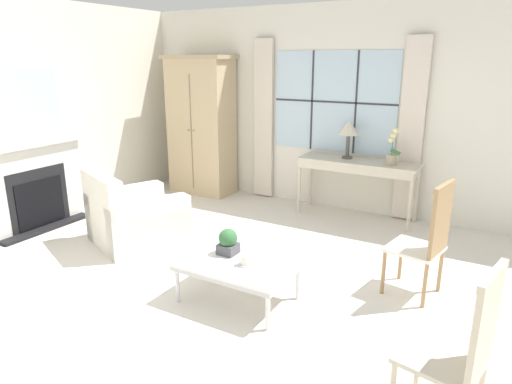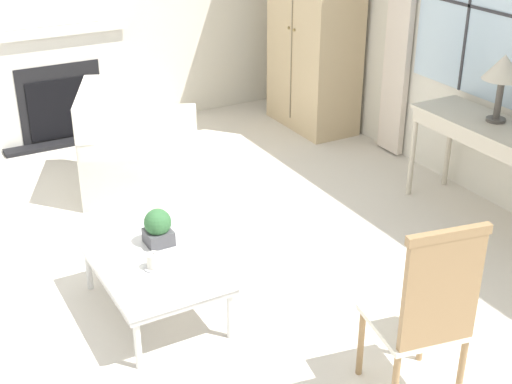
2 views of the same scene
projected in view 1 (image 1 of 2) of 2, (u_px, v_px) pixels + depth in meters
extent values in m
plane|color=silver|center=(211.00, 294.00, 4.21)|extent=(14.00, 14.00, 0.00)
cube|color=silver|center=(334.00, 109.00, 6.33)|extent=(7.20, 0.06, 2.80)
cube|color=silver|center=(334.00, 102.00, 6.28)|extent=(1.77, 0.01, 1.37)
cube|color=#2D2D33|center=(312.00, 101.00, 6.42)|extent=(0.02, 0.02, 1.37)
cube|color=#2D2D33|center=(356.00, 103.00, 6.12)|extent=(0.02, 0.02, 1.37)
cube|color=#2D2D33|center=(333.00, 102.00, 6.27)|extent=(1.77, 0.02, 0.02)
cube|color=beige|center=(264.00, 120.00, 6.84)|extent=(0.30, 0.06, 2.34)
cube|color=beige|center=(411.00, 131.00, 5.82)|extent=(0.30, 0.06, 2.34)
cube|color=silver|center=(39.00, 115.00, 5.75)|extent=(0.06, 7.20, 2.80)
cube|color=black|center=(43.00, 227.00, 5.81)|extent=(0.34, 1.21, 0.04)
cube|color=silver|center=(33.00, 188.00, 5.70)|extent=(0.18, 1.34, 1.05)
cube|color=silver|center=(29.00, 145.00, 5.53)|extent=(0.24, 1.42, 0.04)
cube|color=black|center=(40.00, 203.00, 5.70)|extent=(0.02, 0.64, 0.58)
cube|color=black|center=(39.00, 198.00, 5.69)|extent=(0.01, 0.80, 0.74)
cube|color=silver|center=(18.00, 106.00, 5.45)|extent=(0.04, 1.18, 0.93)
cube|color=silver|center=(19.00, 106.00, 5.44)|extent=(0.01, 1.10, 0.85)
cube|color=tan|center=(202.00, 128.00, 7.12)|extent=(0.98, 0.52, 2.07)
cube|color=tan|center=(199.00, 57.00, 6.82)|extent=(1.06, 0.58, 0.06)
cube|color=#74644C|center=(191.00, 133.00, 6.92)|extent=(0.01, 0.01, 1.74)
sphere|color=#997F4C|center=(188.00, 130.00, 6.92)|extent=(0.03, 0.03, 0.03)
sphere|color=#997F4C|center=(194.00, 130.00, 6.87)|extent=(0.03, 0.03, 0.03)
cube|color=beige|center=(358.00, 162.00, 6.01)|extent=(1.57, 0.48, 0.03)
cube|color=beige|center=(358.00, 166.00, 6.03)|extent=(1.51, 0.46, 0.10)
cylinder|color=beige|center=(299.00, 186.00, 6.31)|extent=(0.04, 0.04, 0.76)
cylinder|color=beige|center=(410.00, 203.00, 5.60)|extent=(0.04, 0.04, 0.76)
cylinder|color=beige|center=(311.00, 180.00, 6.64)|extent=(0.04, 0.04, 0.76)
cylinder|color=beige|center=(417.00, 195.00, 5.93)|extent=(0.04, 0.04, 0.76)
cylinder|color=#4C4742|center=(347.00, 157.00, 6.13)|extent=(0.14, 0.14, 0.02)
cylinder|color=#4C4742|center=(348.00, 146.00, 6.09)|extent=(0.05, 0.05, 0.30)
cone|color=beige|center=(349.00, 128.00, 6.02)|extent=(0.30, 0.30, 0.18)
cylinder|color=tan|center=(391.00, 160.00, 5.74)|extent=(0.14, 0.14, 0.13)
cylinder|color=#336638|center=(393.00, 141.00, 5.68)|extent=(0.01, 0.01, 0.34)
cube|color=#336638|center=(395.00, 152.00, 5.69)|extent=(0.13, 0.02, 0.08)
sphere|color=beige|center=(391.00, 140.00, 5.69)|extent=(0.08, 0.08, 0.08)
sphere|color=beige|center=(394.00, 135.00, 5.66)|extent=(0.08, 0.08, 0.08)
sphere|color=beige|center=(396.00, 130.00, 5.64)|extent=(0.08, 0.08, 0.08)
cube|color=silver|center=(138.00, 223.00, 5.36)|extent=(1.19, 1.21, 0.44)
cube|color=silver|center=(102.00, 194.00, 5.01)|extent=(0.88, 0.50, 0.43)
cube|color=silver|center=(127.00, 210.00, 5.60)|extent=(0.55, 0.94, 0.58)
cube|color=silver|center=(151.00, 226.00, 5.07)|extent=(0.55, 0.94, 0.58)
cube|color=white|center=(414.00, 249.00, 4.11)|extent=(0.51, 0.51, 0.03)
cube|color=#9E7A51|center=(441.00, 222.00, 3.90)|extent=(0.11, 0.40, 0.59)
cube|color=#9E7A51|center=(445.00, 187.00, 3.81)|extent=(0.12, 0.43, 0.05)
cylinder|color=#9E7A51|center=(383.00, 273.00, 4.16)|extent=(0.04, 0.04, 0.42)
cylinder|color=#9E7A51|center=(401.00, 259.00, 4.43)|extent=(0.04, 0.04, 0.42)
cylinder|color=#9E7A51|center=(425.00, 285.00, 3.92)|extent=(0.04, 0.04, 0.42)
cylinder|color=#9E7A51|center=(440.00, 270.00, 4.20)|extent=(0.04, 0.04, 0.42)
cube|color=beige|center=(441.00, 358.00, 2.63)|extent=(0.52, 0.52, 0.03)
cube|color=beige|center=(485.00, 327.00, 2.42)|extent=(0.12, 0.40, 0.56)
cube|color=beige|center=(493.00, 276.00, 2.34)|extent=(0.13, 0.43, 0.05)
cylinder|color=beige|center=(418.00, 361.00, 2.95)|extent=(0.04, 0.04, 0.41)
cube|color=silver|center=(238.00, 263.00, 4.00)|extent=(1.01, 0.67, 0.03)
cube|color=beige|center=(238.00, 266.00, 4.01)|extent=(0.99, 0.66, 0.04)
cylinder|color=silver|center=(177.00, 283.00, 4.03)|extent=(0.04, 0.04, 0.35)
cylinder|color=silver|center=(268.00, 311.00, 3.60)|extent=(0.04, 0.04, 0.35)
cylinder|color=silver|center=(214.00, 260.00, 4.51)|extent=(0.04, 0.04, 0.35)
cylinder|color=silver|center=(298.00, 281.00, 4.07)|extent=(0.04, 0.04, 0.35)
cube|color=#4C4C51|center=(228.00, 249.00, 4.15)|extent=(0.16, 0.16, 0.09)
sphere|color=#336638|center=(228.00, 238.00, 4.12)|extent=(0.17, 0.17, 0.17)
cylinder|color=silver|center=(245.00, 265.00, 3.93)|extent=(0.12, 0.12, 0.01)
cylinder|color=silver|center=(245.00, 259.00, 3.91)|extent=(0.09, 0.09, 0.09)
cylinder|color=black|center=(245.00, 254.00, 3.90)|extent=(0.00, 0.00, 0.01)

